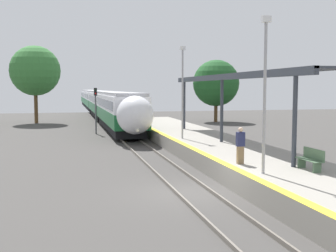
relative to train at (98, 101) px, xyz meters
name	(u,v)px	position (x,y,z in m)	size (l,w,h in m)	color
ground_plane	(193,193)	(0.00, -54.24, -2.22)	(120.00, 120.00, 0.00)	#423F3D
rail_left	(176,192)	(-0.72, -54.24, -2.14)	(0.08, 90.00, 0.15)	slate
rail_right	(209,190)	(0.72, -54.24, -2.14)	(0.08, 90.00, 0.15)	slate
train	(98,101)	(0.00, 0.00, 0.00)	(2.93, 81.70, 3.89)	black
platform_right	(285,177)	(4.14, -54.24, -1.76)	(4.96, 64.00, 0.92)	gray
platform_bench	(311,159)	(4.74, -55.25, -0.83)	(0.44, 1.50, 0.89)	#4C6B4C
person_waiting	(240,145)	(2.49, -53.24, -0.46)	(0.36, 0.22, 1.64)	#7F6647
railway_signal	(96,106)	(-2.36, -30.73, 0.42)	(0.28, 0.28, 4.30)	#59595E
lamppost_near	(265,86)	(2.53, -55.41, 2.15)	(0.36, 0.20, 6.10)	#9E9EA3
lamppost_mid	(183,87)	(2.53, -43.44, 2.15)	(0.36, 0.20, 6.10)	#9E9EA3
station_canopy	(231,78)	(5.02, -45.73, 2.66)	(2.02, 20.34, 4.23)	#333842
background_tree_left	(35,71)	(-8.67, -16.55, 4.17)	(6.08, 6.08, 9.44)	brown
background_tree_right	(216,83)	(13.48, -19.74, 2.71)	(5.88, 5.88, 7.87)	brown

